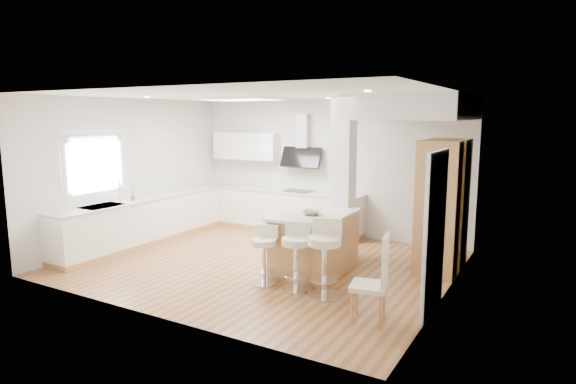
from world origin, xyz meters
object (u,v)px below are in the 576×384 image
Objects in this scene: dining_chair at (377,276)px; bar_stool_c at (325,254)px; bar_stool_a at (264,252)px; bar_stool_b at (297,253)px; peninsula at (315,242)px.

bar_stool_c is at bearing 141.47° from dining_chair.
dining_chair is at bearing -40.77° from bar_stool_c.
bar_stool_a is 1.95m from dining_chair.
peninsula is at bearing 82.01° from bar_stool_b.
bar_stool_b is 0.91× the size of bar_stool_c.
bar_stool_a is (-0.36, -0.94, 0.01)m from peninsula.
bar_stool_a is 0.82× the size of bar_stool_c.
dining_chair is at bearing -20.83° from bar_stool_a.
peninsula is 2.08m from dining_chair.
dining_chair reaches higher than bar_stool_a.
bar_stool_a is 0.53m from bar_stool_b.
bar_stool_c is 0.99× the size of dining_chair.
dining_chair is at bearing -44.43° from peninsula.
bar_stool_c is 1.02m from dining_chair.
dining_chair reaches higher than peninsula.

